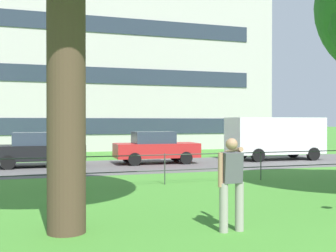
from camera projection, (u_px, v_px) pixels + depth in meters
street_strip at (163, 165)px, 19.48m from camera, size 80.00×6.22×0.01m
park_fence at (215, 162)px, 13.88m from camera, size 31.34×0.04×1.00m
person_thrower at (231, 181)px, 7.61m from camera, size 0.52×0.76×1.71m
car_black_center at (38, 149)px, 18.64m from camera, size 4.01×1.82×1.54m
car_red_right at (156, 147)px, 20.18m from camera, size 4.04×1.89×1.54m
panel_van_far_left at (275, 136)px, 22.19m from camera, size 5.06×2.22×2.24m
apartment_building_background at (84, 58)px, 32.86m from camera, size 27.85×10.39×14.17m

